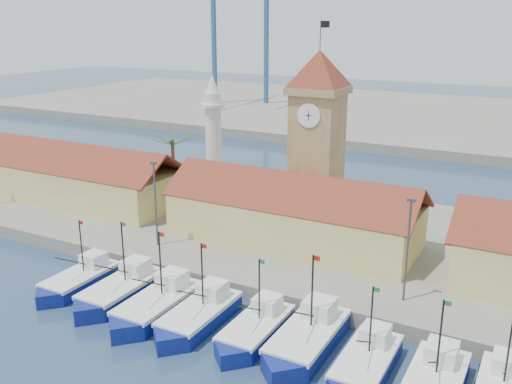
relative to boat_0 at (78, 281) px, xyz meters
The scene contains 18 objects.
ground 14.48m from the boat_0, 10.68° to the right, with size 400.00×400.00×0.00m, color navy.
quay 25.62m from the boat_0, 56.31° to the left, with size 140.00×32.00×1.50m, color gray.
terminal 108.26m from the boat_0, 82.46° to the left, with size 240.00×80.00×2.00m, color gray.
boat_0 is the anchor object (origin of this frame).
boat_1 4.97m from the boat_0, ahead, with size 3.68×10.09×7.64m.
boat_2 9.64m from the boat_0, ahead, with size 3.75×10.28×7.78m.
boat_3 13.74m from the boat_0, ahead, with size 3.59×9.83×7.44m.
boat_4 18.86m from the boat_0, ahead, with size 3.37×9.22×6.98m.
boat_5 23.09m from the boat_0, ahead, with size 3.86×10.58×8.00m.
boat_6 28.04m from the boat_0, ahead, with size 3.36×9.21×6.97m.
hall_left 25.04m from the boat_0, 135.76° to the left, with size 31.20×10.13×7.61m.
hall_center 22.64m from the boat_0, 50.63° to the left, with size 27.04×10.13×7.61m.
clock_tower 29.53m from the boat_0, 58.63° to the left, with size 5.80×5.80×22.70m.
minaret 26.89m from the boat_0, 91.78° to the left, with size 3.00×3.00×16.30m.
palm_tree 24.65m from the boat_0, 103.94° to the left, with size 5.60×5.03×8.39m.
lamp_posts 18.34m from the boat_0, 32.35° to the left, with size 80.70×0.25×9.03m.
crane_blue_far 111.04m from the boat_0, 116.02° to the left, with size 1.00×38.21×43.02m.
crane_blue_near 112.11m from the boat_0, 108.37° to the left, with size 1.00×29.71×38.54m.
Camera 1 is at (23.67, -32.27, 24.40)m, focal length 40.00 mm.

